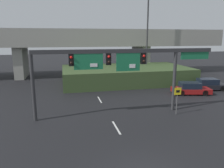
{
  "coord_description": "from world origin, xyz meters",
  "views": [
    {
      "loc": [
        -3.56,
        -8.63,
        6.46
      ],
      "look_at": [
        0.0,
        7.3,
        2.95
      ],
      "focal_mm": 35.0,
      "sensor_mm": 36.0,
      "label": 1
    }
  ],
  "objects_px": {
    "parked_sedan_near_right": "(191,89)",
    "highway_light_pole_near": "(147,27)",
    "speed_limit_sign": "(177,97)",
    "signal_gantry": "(121,62)",
    "parked_sedan_mid_right": "(208,85)"
  },
  "relations": [
    {
      "from": "signal_gantry",
      "to": "parked_sedan_mid_right",
      "type": "relative_size",
      "value": 3.35
    },
    {
      "from": "signal_gantry",
      "to": "parked_sedan_mid_right",
      "type": "distance_m",
      "value": 14.84
    },
    {
      "from": "highway_light_pole_near",
      "to": "parked_sedan_near_right",
      "type": "relative_size",
      "value": 3.32
    },
    {
      "from": "speed_limit_sign",
      "to": "parked_sedan_near_right",
      "type": "distance_m",
      "value": 7.8
    },
    {
      "from": "speed_limit_sign",
      "to": "parked_sedan_near_right",
      "type": "bearing_deg",
      "value": 49.69
    },
    {
      "from": "parked_sedan_near_right",
      "to": "parked_sedan_mid_right",
      "type": "bearing_deg",
      "value": 34.98
    },
    {
      "from": "highway_light_pole_near",
      "to": "parked_sedan_near_right",
      "type": "height_order",
      "value": "highway_light_pole_near"
    },
    {
      "from": "signal_gantry",
      "to": "parked_sedan_near_right",
      "type": "relative_size",
      "value": 3.35
    },
    {
      "from": "signal_gantry",
      "to": "parked_sedan_near_right",
      "type": "bearing_deg",
      "value": 26.4
    },
    {
      "from": "parked_sedan_near_right",
      "to": "parked_sedan_mid_right",
      "type": "distance_m",
      "value": 3.56
    },
    {
      "from": "highway_light_pole_near",
      "to": "parked_sedan_mid_right",
      "type": "distance_m",
      "value": 12.89
    },
    {
      "from": "highway_light_pole_near",
      "to": "parked_sedan_near_right",
      "type": "distance_m",
      "value": 13.24
    },
    {
      "from": "highway_light_pole_near",
      "to": "parked_sedan_near_right",
      "type": "xyz_separation_m",
      "value": [
        1.22,
        -10.97,
        -7.32
      ]
    },
    {
      "from": "parked_sedan_near_right",
      "to": "speed_limit_sign",
      "type": "bearing_deg",
      "value": -117.56
    },
    {
      "from": "parked_sedan_near_right",
      "to": "highway_light_pole_near",
      "type": "bearing_deg",
      "value": 109.11
    }
  ]
}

